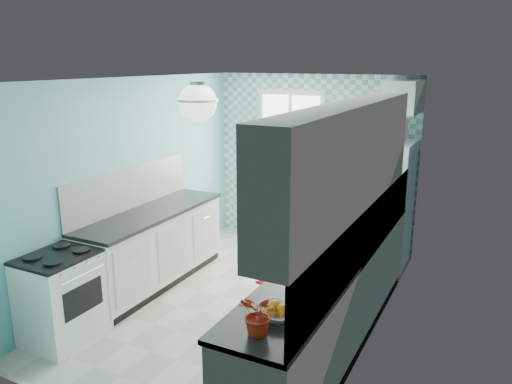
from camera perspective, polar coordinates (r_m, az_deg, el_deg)
The scene contains 26 objects.
floor at distance 5.88m, azimuth -1.57°, elevation -12.47°, with size 3.00×4.40×0.02m, color silver.
ceiling at distance 5.23m, azimuth -1.77°, elevation 12.90°, with size 3.00×4.40×0.02m, color white.
wall_back at distance 7.38m, azimuth 6.57°, elevation 3.53°, with size 3.00×0.02×2.50m, color #70C4C0.
wall_front at distance 3.74m, azimuth -18.26°, elevation -8.56°, with size 3.00×0.02×2.50m, color #70C4C0.
wall_left at distance 6.26m, azimuth -13.91°, elevation 1.13°, with size 0.02×4.40×2.50m, color #70C4C0.
wall_right at distance 4.91m, azimuth 14.04°, elevation -2.65°, with size 0.02×4.40×2.50m, color #70C4C0.
accent_wall at distance 7.36m, azimuth 6.51°, elevation 3.50°, with size 3.00×0.01×2.50m, color #5FBBB3.
window at distance 7.41m, azimuth 3.95°, elevation 5.99°, with size 1.04×0.05×1.44m.
backsplash_right at distance 4.56m, azimuth 12.56°, elevation -4.64°, with size 0.02×3.60×0.51m, color white.
backsplash_left at distance 6.20m, azimuth -14.17°, elevation 0.47°, with size 0.02×2.15×0.51m, color white.
upper_cabinets_right at distance 4.23m, azimuth 10.40°, elevation 3.86°, with size 0.33×3.20×0.90m, color silver.
upper_cabinet_fridge at distance 6.54m, azimuth 16.53°, elevation 10.42°, with size 0.40×0.74×0.40m, color silver.
ceiling_light at distance 4.55m, azimuth -6.66°, elevation 10.16°, with size 0.34×0.34×0.35m.
base_cabinets_right at distance 4.92m, azimuth 8.75°, elevation -12.39°, with size 0.60×3.60×0.90m, color white.
countertop_right at distance 4.73m, azimuth 8.80°, elevation -7.28°, with size 0.63×3.60×0.04m, color black.
base_cabinets_left at distance 6.25m, azimuth -11.72°, elevation -6.45°, with size 0.60×2.15×0.90m, color white.
countertop_left at distance 6.09m, azimuth -11.84°, elevation -2.35°, with size 0.63×2.15×0.04m, color black.
fridge at distance 6.80m, azimuth 14.05°, elevation -1.37°, with size 0.73×0.73×1.68m.
stove at distance 5.32m, azimuth -21.29°, elevation -11.01°, with size 0.58×0.72×0.87m.
sink at distance 5.60m, azimuth 12.16°, elevation -3.73°, with size 0.44×0.37×0.53m.
rug at distance 6.43m, azimuth 5.05°, elevation -9.84°, with size 0.66×0.94×0.02m, color maroon.
dish_towel at distance 5.85m, azimuth 8.93°, elevation -7.50°, with size 0.02×0.24×0.36m, color #60BAA3.
fruit_bowl at distance 3.59m, azimuth 2.27°, elevation -13.61°, with size 0.30×0.30×0.08m, color white.
potted_plant at distance 3.33m, azimuth 0.38°, elevation -13.89°, with size 0.26×0.23×0.29m, color #AF0927.
soap_bottle at distance 5.71m, azimuth 13.08°, elevation -2.24°, with size 0.10×0.10×0.22m, color #8CB1C0.
microwave at distance 6.60m, azimuth 14.59°, elevation 6.81°, with size 0.49×0.33×0.27m, color white.
Camera 1 is at (2.50, -4.58, 2.69)m, focal length 35.00 mm.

